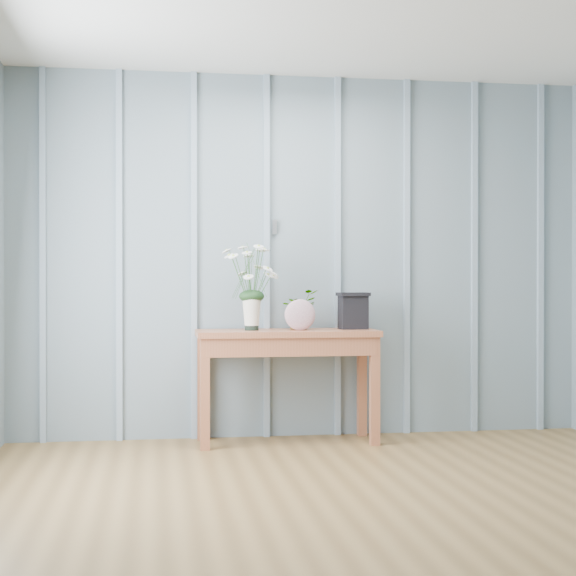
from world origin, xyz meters
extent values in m
plane|color=brown|center=(0.00, 0.00, 0.00)|extent=(4.50, 4.50, 0.00)
cube|color=gray|center=(0.00, 2.25, 1.25)|extent=(4.00, 0.01, 2.50)
cube|color=#B8B8BD|center=(-0.19, 2.23, 1.45)|extent=(0.03, 0.01, 0.10)
cube|color=#889DAE|center=(-1.75, 2.23, 1.25)|extent=(0.04, 0.03, 2.50)
cube|color=#889DAE|center=(-1.25, 2.23, 1.25)|extent=(0.04, 0.03, 2.50)
cube|color=#889DAE|center=(-0.75, 2.23, 1.25)|extent=(0.04, 0.03, 2.50)
cube|color=#889DAE|center=(-0.25, 2.23, 1.25)|extent=(0.04, 0.03, 2.50)
cube|color=#889DAE|center=(0.25, 2.23, 1.25)|extent=(0.04, 0.03, 2.50)
cube|color=#889DAE|center=(0.75, 2.23, 1.25)|extent=(0.04, 0.03, 2.50)
cube|color=#889DAE|center=(1.25, 2.23, 1.25)|extent=(0.04, 0.03, 2.50)
cube|color=#889DAE|center=(1.75, 2.23, 1.25)|extent=(0.04, 0.03, 2.50)
cube|color=#9A5334|center=(-0.14, 1.99, 0.73)|extent=(1.20, 0.45, 0.04)
cube|color=#9A5334|center=(-0.14, 1.99, 0.65)|extent=(1.13, 0.42, 0.12)
cube|color=#9A5334|center=(-0.70, 1.81, 0.35)|extent=(0.06, 0.06, 0.71)
cube|color=#9A5334|center=(0.41, 1.81, 0.35)|extent=(0.06, 0.06, 0.71)
cube|color=#9A5334|center=(-0.70, 2.17, 0.35)|extent=(0.06, 0.06, 0.71)
cube|color=#9A5334|center=(0.41, 2.17, 0.35)|extent=(0.06, 0.06, 0.71)
cylinder|color=black|center=(-0.38, 1.99, 0.78)|extent=(0.09, 0.09, 0.06)
cone|color=white|center=(-0.38, 1.99, 0.87)|extent=(0.14, 0.14, 0.22)
ellipsoid|color=#163418|center=(-0.38, 1.99, 0.98)|extent=(0.17, 0.14, 0.09)
imported|color=#163418|center=(-0.05, 2.07, 0.88)|extent=(0.32, 0.31, 0.27)
ellipsoid|color=#8A4767|center=(-0.07, 1.93, 0.85)|extent=(0.21, 0.06, 0.21)
cube|color=black|center=(0.31, 2.02, 0.86)|extent=(0.19, 0.15, 0.23)
cube|color=black|center=(0.31, 2.02, 0.99)|extent=(0.21, 0.17, 0.02)
camera|label=1|loc=(-1.02, -3.80, 1.08)|focal=55.00mm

